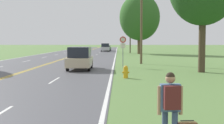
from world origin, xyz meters
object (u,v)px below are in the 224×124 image
Objects in this scene: traffic_sign at (123,44)px; car_dark_green_hatchback_receding at (107,48)px; fire_hydrant at (126,72)px; car_champagne_suv_mid_near at (80,58)px; hitchhiker_person at (171,102)px; tree_mid_treeline at (140,17)px; car_silver_suv_mid_far at (105,47)px.

traffic_sign is 49.43m from car_dark_green_hatchback_receding.
car_champagne_suv_mid_near is (-3.68, 5.97, 0.57)m from fire_hydrant.
hitchhiker_person is 13.10m from fire_hydrant.
tree_mid_treeline is 2.43× the size of car_silver_suv_mid_far.
car_silver_suv_mid_far is at bearing -0.60° from hitchhiker_person.
hitchhiker_person is 0.41× the size of car_dark_green_hatchback_receding.
fire_hydrant is 0.20× the size of car_dark_green_hatchback_receding.
car_silver_suv_mid_far is at bearing 93.90° from fire_hydrant.
tree_mid_treeline is at bearing 166.33° from car_champagne_suv_mid_near.
car_champagne_suv_mid_near reaches higher than car_silver_suv_mid_far.
hitchhiker_person is at bearing 2.62° from car_silver_suv_mid_far.
traffic_sign is at bearing 90.43° from fire_hydrant.
traffic_sign is at bearing 123.52° from car_champagne_suv_mid_near.
tree_mid_treeline is (2.76, 51.61, 5.78)m from hitchhiker_person.
tree_mid_treeline is at bearing 83.33° from traffic_sign.
tree_mid_treeline is at bearing 27.54° from car_silver_suv_mid_far.
car_champagne_suv_mid_near is at bearing -1.34° from car_silver_suv_mid_far.
car_silver_suv_mid_far is (0.19, 45.29, -0.00)m from car_champagne_suv_mid_near.
fire_hydrant is at bearing 30.33° from car_champagne_suv_mid_near.
tree_mid_treeline reaches higher than hitchhiker_person.
car_champagne_suv_mid_near is at bearing -102.35° from tree_mid_treeline.
car_silver_suv_mid_far reaches higher than car_dark_green_hatchback_receding.
car_silver_suv_mid_far is 6.54m from car_dark_green_hatchback_receding.
car_champagne_suv_mid_near reaches higher than car_dark_green_hatchback_receding.
fire_hydrant is 57.88m from car_dark_green_hatchback_receding.
fire_hydrant is 7.04m from car_champagne_suv_mid_near.
car_silver_suv_mid_far reaches higher than fire_hydrant.
car_dark_green_hatchback_receding is (-3.29, 57.79, 0.31)m from fire_hydrant.
hitchhiker_person is 0.15× the size of tree_mid_treeline.
traffic_sign reaches higher than car_silver_suv_mid_far.
car_silver_suv_mid_far is at bearing 118.65° from tree_mid_treeline.
car_champagne_suv_mid_near is at bearing 8.61° from hitchhiker_person.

